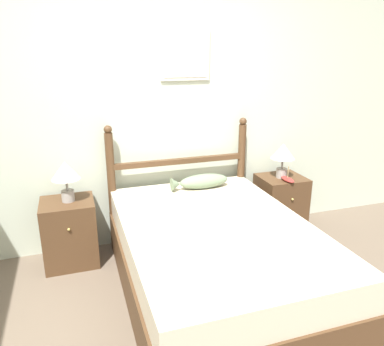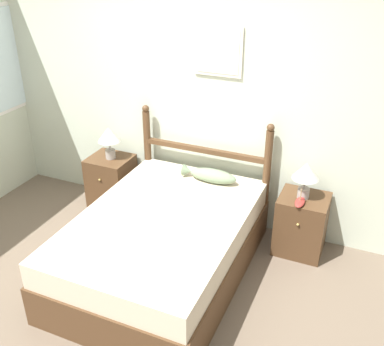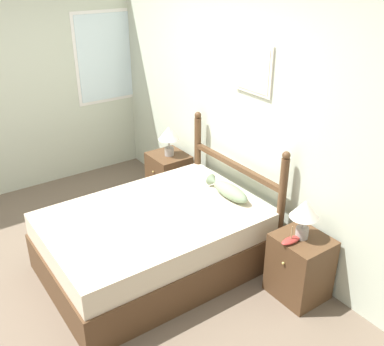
{
  "view_description": "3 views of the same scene",
  "coord_description": "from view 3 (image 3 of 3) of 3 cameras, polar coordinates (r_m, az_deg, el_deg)",
  "views": [
    {
      "loc": [
        -0.72,
        -1.68,
        1.79
      ],
      "look_at": [
        0.19,
        1.1,
        0.85
      ],
      "focal_mm": 35.0,
      "sensor_mm": 36.0,
      "label": 1
    },
    {
      "loc": [
        1.75,
        -2.18,
        2.68
      ],
      "look_at": [
        0.33,
        1.07,
        0.82
      ],
      "focal_mm": 42.0,
      "sensor_mm": 36.0,
      "label": 2
    },
    {
      "loc": [
        3.29,
        -1.07,
        2.71
      ],
      "look_at": [
        0.28,
        1.04,
        0.9
      ],
      "focal_mm": 42.0,
      "sensor_mm": 36.0,
      "label": 3
    }
  ],
  "objects": [
    {
      "name": "headboard",
      "position": [
        4.56,
        5.48,
        -0.98
      ],
      "size": [
        1.37,
        0.07,
        1.19
      ],
      "color": "#4C331E",
      "rests_on": "ground_plane"
    },
    {
      "name": "nightstand_left",
      "position": [
        5.4,
        -2.95,
        -0.49
      ],
      "size": [
        0.45,
        0.43,
        0.58
      ],
      "color": "#4C331E",
      "rests_on": "ground_plane"
    },
    {
      "name": "table_lamp_right",
      "position": [
        3.74,
        14.11,
        -4.79
      ],
      "size": [
        0.24,
        0.24,
        0.35
      ],
      "color": "gray",
      "rests_on": "nightstand_right"
    },
    {
      "name": "ground_plane",
      "position": [
        4.39,
        -13.66,
        -12.78
      ],
      "size": [
        16.0,
        16.0,
        0.0
      ],
      "primitive_type": "plane",
      "color": "brown"
    },
    {
      "name": "bed",
      "position": [
        4.26,
        -4.72,
        -8.53
      ],
      "size": [
        1.37,
        1.98,
        0.59
      ],
      "color": "#4C331E",
      "rests_on": "ground_plane"
    },
    {
      "name": "fish_pillow",
      "position": [
        4.33,
        4.64,
        -2.21
      ],
      "size": [
        0.55,
        0.16,
        0.13
      ],
      "color": "gray",
      "rests_on": "bed"
    },
    {
      "name": "wall_back",
      "position": [
        4.55,
        5.17,
        7.72
      ],
      "size": [
        6.4,
        0.08,
        2.55
      ],
      "color": "beige",
      "rests_on": "ground_plane"
    },
    {
      "name": "nightstand_right",
      "position": [
        4.04,
        13.52,
        -11.46
      ],
      "size": [
        0.45,
        0.43,
        0.58
      ],
      "color": "#4C331E",
      "rests_on": "ground_plane"
    },
    {
      "name": "model_boat",
      "position": [
        3.78,
        12.46,
        -8.33
      ],
      "size": [
        0.08,
        0.2,
        0.15
      ],
      "color": "maroon",
      "rests_on": "nightstand_right"
    },
    {
      "name": "table_lamp_left",
      "position": [
        5.16,
        -2.96,
        4.82
      ],
      "size": [
        0.24,
        0.24,
        0.35
      ],
      "color": "gray",
      "rests_on": "nightstand_left"
    },
    {
      "name": "wall_left",
      "position": [
        5.71,
        -23.07,
        9.61
      ],
      "size": [
        0.08,
        6.4,
        2.55
      ],
      "color": "beige",
      "rests_on": "ground_plane"
    }
  ]
}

